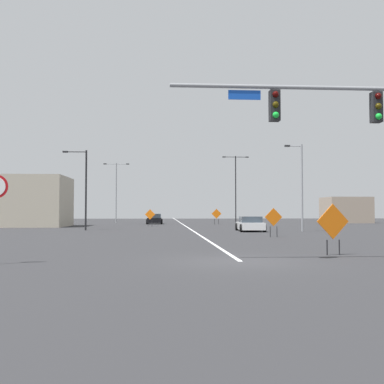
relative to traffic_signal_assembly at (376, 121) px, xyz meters
The scene contains 15 objects.
ground 6.70m from the traffic_signal_assembly, behind, with size 181.24×181.24×0.00m, color #2D2D30.
road_centre_stripe 50.80m from the traffic_signal_assembly, 95.35° to the left, with size 0.16×100.69×0.01m.
traffic_signal_assembly is the anchor object (origin of this frame).
street_lamp_mid_right 54.55m from the traffic_signal_assembly, 105.06° to the left, with size 3.78×0.24×8.82m.
street_lamp_far_left 22.62m from the traffic_signal_assembly, 79.39° to the left, with size 1.51×0.24×7.28m.
street_lamp_mid_left 29.53m from the traffic_signal_assembly, 118.95° to the left, with size 2.15×0.24×7.10m.
street_lamp_near_right 50.22m from the traffic_signal_assembly, 86.36° to the left, with size 3.82×0.24×9.68m.
construction_sign_right_shoulder 36.91m from the traffic_signal_assembly, 103.72° to the left, with size 1.13×0.29×1.91m.
construction_sign_right_lane 14.68m from the traffic_signal_assembly, 90.45° to the left, with size 1.18×0.16×1.89m.
construction_sign_median_near 4.16m from the traffic_signal_assembly, 111.60° to the left, with size 1.33×0.30×1.96m.
construction_sign_left_lane 42.83m from the traffic_signal_assembly, 90.65° to the left, with size 1.26×0.08×2.00m.
car_white_far 23.36m from the traffic_signal_assembly, 89.90° to the left, with size 2.26×4.56×1.24m.
car_black_approaching 46.90m from the traffic_signal_assembly, 100.34° to the left, with size 2.13×4.21×1.34m.
roadside_building_west 42.64m from the traffic_signal_assembly, 121.85° to the left, with size 9.20×7.70×5.50m.
roadside_building_east 53.78m from the traffic_signal_assembly, 68.81° to the left, with size 6.16×5.27×3.73m.
Camera 1 is at (-2.59, -15.10, 1.67)m, focal length 42.75 mm.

